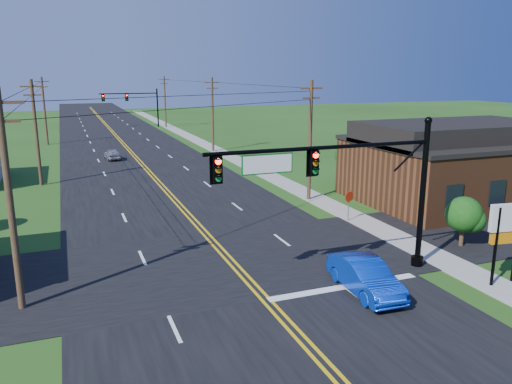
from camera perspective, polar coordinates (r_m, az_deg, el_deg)
name	(u,v)px	position (r m, az deg, el deg)	size (l,w,h in m)	color
road_main	(131,153)	(62.28, -14.14, 4.29)	(16.00, 220.00, 0.04)	black
road_cross	(227,261)	(26.02, -3.37, -7.89)	(70.00, 10.00, 0.04)	black
sidewalk	(240,161)	(54.95, -1.86, 3.54)	(2.00, 160.00, 0.08)	gray
signal_mast_main	(344,180)	(22.87, 9.99, 1.31)	(11.30, 0.60, 7.48)	black
signal_mast_far	(133,102)	(92.01, -13.93, 9.97)	(10.98, 0.60, 7.48)	black
brick_building	(454,170)	(40.54, 21.72, 2.35)	(14.20, 11.20, 4.70)	#5A3019
utility_pole_left_a	(9,198)	(21.77, -26.35, -0.60)	(1.80, 0.28, 9.00)	#3D271C
utility_pole_left_b	(36,131)	(46.43, -23.84, 6.42)	(1.80, 0.28, 9.00)	#3D271C
utility_pole_left_c	(44,110)	(73.32, -23.03, 8.66)	(1.80, 0.28, 9.00)	#3D271C
utility_pole_right_a	(310,139)	(37.57, 6.20, 6.08)	(1.80, 0.28, 9.00)	#3D271C
utility_pole_right_b	(212,113)	(61.73, -4.99, 8.96)	(1.80, 0.28, 9.00)	#3D271C
utility_pole_right_c	(165,101)	(90.88, -10.36, 10.22)	(1.80, 0.28, 9.00)	#3D271C
tree_right_back	(352,154)	(44.36, 10.92, 4.27)	(3.00, 3.00, 4.10)	#3D271C
shrub_corner	(464,215)	(29.92, 22.65, -2.40)	(2.00, 2.00, 2.86)	#3D271C
blue_car	(365,277)	(22.73, 12.34, -9.46)	(1.60, 4.58, 1.51)	#0832B5
distant_car	(112,154)	(58.23, -16.12, 4.15)	(1.45, 3.60, 1.23)	#A09FA3
stop_sign	(349,200)	(32.88, 10.58, -0.88)	(0.71, 0.23, 2.05)	slate
pylon_sign	(508,226)	(25.04, 26.88, -3.51)	(1.89, 0.53, 3.84)	black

